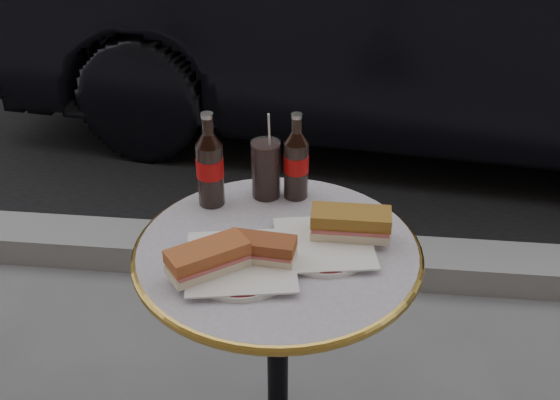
# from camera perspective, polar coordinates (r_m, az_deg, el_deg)

# --- Properties ---
(curb) EXTENTS (40.00, 0.20, 0.12)m
(curb) POSITION_cam_1_polar(r_m,az_deg,el_deg) (2.63, 2.00, -4.67)
(curb) COLOR gray
(curb) RESTS_ON ground
(bistro_table) EXTENTS (0.62, 0.62, 0.73)m
(bistro_table) POSITION_cam_1_polar(r_m,az_deg,el_deg) (1.74, -0.18, -13.73)
(bistro_table) COLOR #BAB2C4
(bistro_table) RESTS_ON ground
(plate_left) EXTENTS (0.23, 0.23, 0.01)m
(plate_left) POSITION_cam_1_polar(r_m,az_deg,el_deg) (1.44, -3.21, -5.26)
(plate_left) COLOR white
(plate_left) RESTS_ON bistro_table
(plate_right) EXTENTS (0.22, 0.22, 0.01)m
(plate_right) POSITION_cam_1_polar(r_m,az_deg,el_deg) (1.50, 3.60, -3.74)
(plate_right) COLOR white
(plate_right) RESTS_ON bistro_table
(sandwich_left_a) EXTENTS (0.17, 0.16, 0.06)m
(sandwich_left_a) POSITION_cam_1_polar(r_m,az_deg,el_deg) (1.40, -5.88, -4.86)
(sandwich_left_a) COLOR #B2582D
(sandwich_left_a) RESTS_ON plate_left
(sandwich_left_b) EXTENTS (0.14, 0.08, 0.05)m
(sandwich_left_b) POSITION_cam_1_polar(r_m,az_deg,el_deg) (1.43, -1.50, -4.07)
(sandwich_left_b) COLOR brown
(sandwich_left_b) RESTS_ON plate_left
(sandwich_right) EXTENTS (0.17, 0.08, 0.06)m
(sandwich_right) POSITION_cam_1_polar(r_m,az_deg,el_deg) (1.51, 5.76, -2.00)
(sandwich_right) COLOR #9D6B27
(sandwich_right) RESTS_ON plate_right
(cola_bottle_left) EXTENTS (0.08, 0.08, 0.23)m
(cola_bottle_left) POSITION_cam_1_polar(r_m,az_deg,el_deg) (1.60, -5.75, 3.29)
(cola_bottle_left) COLOR black
(cola_bottle_left) RESTS_ON bistro_table
(cola_bottle_right) EXTENTS (0.07, 0.07, 0.21)m
(cola_bottle_right) POSITION_cam_1_polar(r_m,az_deg,el_deg) (1.62, 1.33, 3.59)
(cola_bottle_right) COLOR black
(cola_bottle_right) RESTS_ON bistro_table
(cola_glass) EXTENTS (0.08, 0.08, 0.14)m
(cola_glass) POSITION_cam_1_polar(r_m,az_deg,el_deg) (1.64, -1.15, 2.52)
(cola_glass) COLOR black
(cola_glass) RESTS_ON bistro_table
(parked_car) EXTENTS (1.81, 4.11, 1.31)m
(parked_car) POSITION_cam_1_polar(r_m,az_deg,el_deg) (3.54, 11.22, 15.45)
(parked_car) COLOR black
(parked_car) RESTS_ON ground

